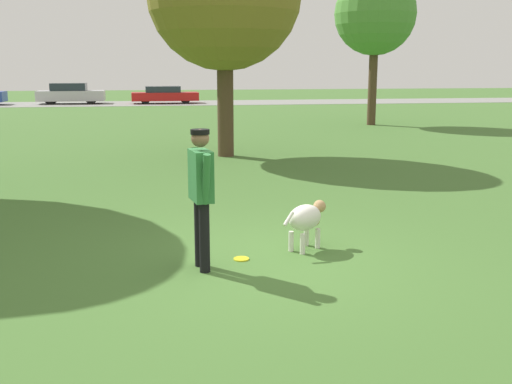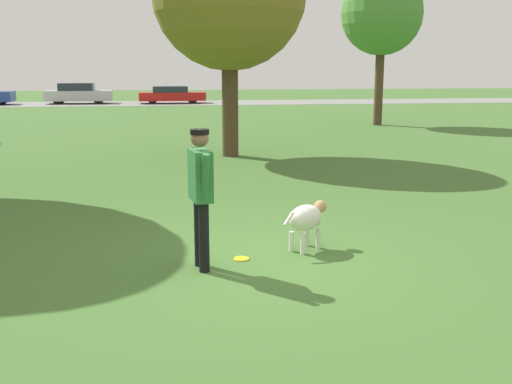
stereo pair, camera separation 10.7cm
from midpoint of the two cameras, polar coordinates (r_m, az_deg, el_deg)
The scene contains 8 objects.
ground_plane at distance 7.81m, azimuth 0.44°, elevation -6.69°, with size 120.00×120.00×0.00m, color #426B2D.
far_road_strip at distance 42.65m, azimuth -6.93°, elevation 8.41°, with size 120.00×6.00×0.01m.
person at distance 7.32m, azimuth -4.88°, elevation 0.52°, with size 0.29×0.72×1.75m.
dog at distance 8.26m, azimuth 5.24°, elevation -2.54°, with size 0.77×0.67×0.64m.
frisbee at distance 7.91m, azimuth -1.02°, elevation -6.38°, with size 0.21×0.21×0.02m.
tree_far_right at distance 26.77m, azimuth 12.01°, elevation 16.20°, with size 3.44×3.44×6.39m.
parked_car_silver at distance 43.36m, azimuth -16.48°, elevation 8.98°, with size 4.47×1.89×1.40m.
parked_car_red at distance 42.35m, azimuth -7.96°, elevation 9.16°, with size 4.60×1.83×1.18m.
Camera 2 is at (-1.09, -7.33, 2.48)m, focal length 42.00 mm.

